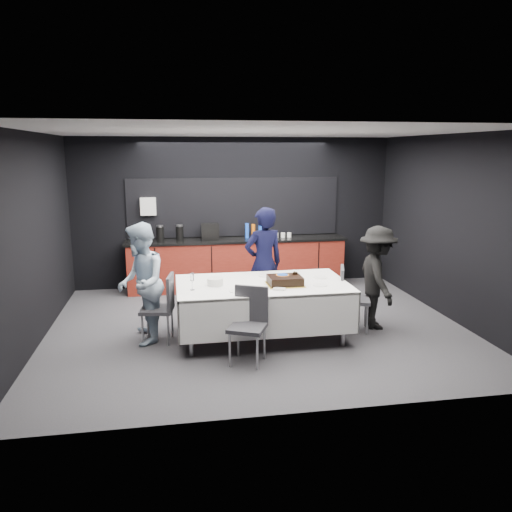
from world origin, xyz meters
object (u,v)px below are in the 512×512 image
at_px(person_center, 264,264).
at_px(person_left, 141,284).
at_px(champagne_flute, 192,278).
at_px(cake_assembly, 285,280).
at_px(chair_left, 163,303).
at_px(plate_stack, 215,282).
at_px(person_right, 377,278).
at_px(chair_near, 249,319).
at_px(party_table, 262,293).
at_px(chair_right, 349,294).

bearing_deg(person_center, person_left, 5.93).
bearing_deg(champagne_flute, cake_assembly, 2.09).
xyz_separation_m(cake_assembly, chair_left, (-1.63, 0.23, -0.31)).
distance_m(plate_stack, chair_left, 0.77).
relative_size(person_left, person_right, 1.09).
relative_size(chair_near, person_right, 0.62).
relative_size(chair_near, person_center, 0.54).
xyz_separation_m(champagne_flute, person_left, (-0.67, 0.31, -0.12)).
xyz_separation_m(plate_stack, person_left, (-0.98, 0.13, -0.02)).
relative_size(cake_assembly, person_left, 0.30).
relative_size(party_table, person_right, 1.55).
distance_m(plate_stack, person_left, 0.99).
bearing_deg(person_center, cake_assembly, 81.23).
relative_size(party_table, plate_stack, 10.57).
relative_size(champagne_flute, chair_near, 0.24).
distance_m(plate_stack, person_right, 2.37).
relative_size(champagne_flute, chair_right, 0.24).
relative_size(champagne_flute, person_center, 0.13).
distance_m(chair_left, person_left, 0.39).
height_order(cake_assembly, champagne_flute, champagne_flute).
height_order(chair_left, chair_right, same).
relative_size(person_center, person_right, 1.15).
bearing_deg(cake_assembly, chair_left, 172.12).
height_order(chair_near, person_right, person_right).
xyz_separation_m(chair_left, person_center, (1.52, 0.73, 0.33)).
bearing_deg(plate_stack, champagne_flute, -150.18).
height_order(plate_stack, chair_right, chair_right).
height_order(cake_assembly, plate_stack, cake_assembly).
bearing_deg(chair_left, chair_right, 0.08).
height_order(party_table, chair_right, chair_right).
bearing_deg(champagne_flute, person_right, 6.74).
relative_size(cake_assembly, chair_right, 0.52).
bearing_deg(person_left, person_right, 87.44).
xyz_separation_m(cake_assembly, plate_stack, (-0.93, 0.13, -0.01)).
bearing_deg(person_center, champagne_flute, 26.36).
bearing_deg(party_table, chair_near, -111.89).
bearing_deg(plate_stack, chair_right, 2.84).
xyz_separation_m(chair_right, person_right, (0.43, 0.04, 0.21)).
distance_m(chair_left, chair_near, 1.33).
bearing_deg(champagne_flute, chair_near, -40.12).
distance_m(champagne_flute, chair_right, 2.29).
height_order(plate_stack, person_left, person_left).
relative_size(party_table, chair_right, 2.51).
relative_size(chair_left, person_right, 0.62).
bearing_deg(chair_near, person_left, 146.99).
distance_m(chair_left, person_center, 1.72).
bearing_deg(person_left, person_center, 108.55).
relative_size(champagne_flute, person_left, 0.14).
xyz_separation_m(chair_left, person_right, (3.06, 0.04, 0.21)).
height_order(champagne_flute, chair_left, champagne_flute).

